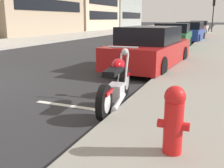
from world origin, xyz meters
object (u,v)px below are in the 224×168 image
(parked_car_second_in_row, at_px, (172,37))
(fire_hydrant, at_px, (174,118))
(parked_car_far_down_curb, at_px, (190,32))
(traffic_signal_near_corner, at_px, (214,8))
(parked_car_near_corner, at_px, (194,29))
(parked_car_across_street, at_px, (151,49))
(parked_car_mid_block, at_px, (199,28))
(parked_motorcycle, at_px, (116,85))

(parked_car_second_in_row, xyz_separation_m, fire_hydrant, (-11.88, -2.03, -0.11))
(parked_car_far_down_curb, height_order, traffic_signal_near_corner, traffic_signal_near_corner)
(parked_car_second_in_row, distance_m, parked_car_near_corner, 11.76)
(traffic_signal_near_corner, bearing_deg, fire_hydrant, -178.80)
(parked_car_across_street, height_order, parked_car_mid_block, parked_car_mid_block)
(parked_car_mid_block, distance_m, traffic_signal_near_corner, 3.33)
(parked_car_second_in_row, height_order, parked_car_mid_block, parked_car_mid_block)
(parked_car_mid_block, height_order, traffic_signal_near_corner, traffic_signal_near_corner)
(parked_car_second_in_row, xyz_separation_m, parked_car_far_down_curb, (6.01, -0.25, 0.00))
(parked_motorcycle, relative_size, fire_hydrant, 2.66)
(parked_motorcycle, xyz_separation_m, parked_car_far_down_curb, (16.18, 0.42, 0.25))
(fire_hydrant, relative_size, traffic_signal_near_corner, 0.21)
(parked_motorcycle, height_order, parked_car_second_in_row, parked_car_second_in_row)
(parked_car_across_street, bearing_deg, parked_car_far_down_curb, 3.91)
(traffic_signal_near_corner, bearing_deg, parked_car_near_corner, 170.10)
(traffic_signal_near_corner, bearing_deg, parked_car_across_street, 177.42)
(parked_motorcycle, relative_size, parked_car_far_down_curb, 0.50)
(parked_motorcycle, bearing_deg, fire_hydrant, -148.16)
(traffic_signal_near_corner, bearing_deg, parked_motorcycle, 178.62)
(parked_car_across_street, bearing_deg, parked_car_near_corner, 4.52)
(parked_car_across_street, xyz_separation_m, parked_car_near_corner, (17.60, 0.18, 0.01))
(parked_car_near_corner, relative_size, fire_hydrant, 5.83)
(parked_car_far_down_curb, distance_m, fire_hydrant, 17.97)
(parked_car_mid_block, height_order, fire_hydrant, parked_car_mid_block)
(parked_car_across_street, xyz_separation_m, parked_car_mid_block, (22.98, 0.16, 0.03))
(parked_motorcycle, relative_size, parked_car_across_street, 0.45)
(parked_car_far_down_curb, relative_size, traffic_signal_near_corner, 1.11)
(parked_car_mid_block, relative_size, fire_hydrant, 5.63)
(parked_car_far_down_curb, xyz_separation_m, parked_car_near_corner, (5.75, 0.19, -0.00))
(parked_car_across_street, height_order, fire_hydrant, parked_car_across_street)
(parked_car_second_in_row, xyz_separation_m, traffic_signal_near_corner, (19.26, -1.37, 2.23))
(parked_car_far_down_curb, relative_size, fire_hydrant, 5.30)
(traffic_signal_near_corner, bearing_deg, parked_car_second_in_row, 175.92)
(fire_hydrant, bearing_deg, parked_car_far_down_curb, 5.67)
(parked_car_near_corner, bearing_deg, parked_motorcycle, 178.77)
(parked_motorcycle, bearing_deg, parked_car_near_corner, -5.12)
(parked_car_near_corner, relative_size, traffic_signal_near_corner, 1.22)
(fire_hydrant, bearing_deg, parked_car_second_in_row, 9.68)
(parked_motorcycle, distance_m, parked_car_mid_block, 27.32)
(parked_car_second_in_row, bearing_deg, fire_hydrant, -172.35)
(parked_car_near_corner, height_order, fire_hydrant, parked_car_near_corner)
(parked_car_second_in_row, xyz_separation_m, parked_car_near_corner, (11.76, -0.06, 0.00))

